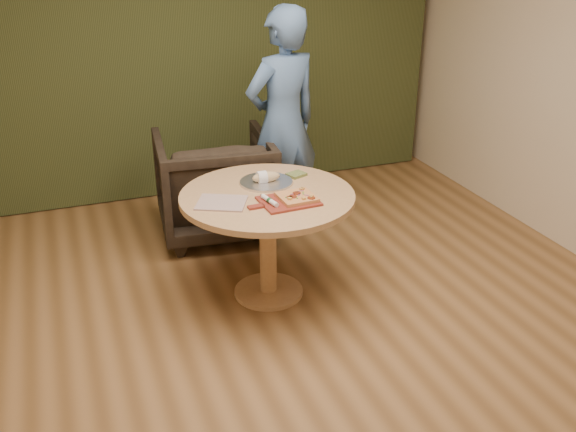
{
  "coord_description": "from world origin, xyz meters",
  "views": [
    {
      "loc": [
        -1.14,
        -2.81,
        2.36
      ],
      "look_at": [
        0.01,
        0.25,
        0.85
      ],
      "focal_mm": 40.0,
      "sensor_mm": 36.0,
      "label": 1
    }
  ],
  "objects_px": {
    "cutlery_roll": "(270,201)",
    "person_standing": "(283,124)",
    "flatbread_pizza": "(297,197)",
    "armchair": "(214,180)",
    "pizza_paddle": "(287,201)",
    "bread_roll": "(265,177)",
    "serving_tray": "(266,182)",
    "pedestal_table": "(267,214)"
  },
  "relations": [
    {
      "from": "pizza_paddle",
      "to": "pedestal_table",
      "type": "bearing_deg",
      "value": 108.9
    },
    {
      "from": "flatbread_pizza",
      "to": "cutlery_roll",
      "type": "xyz_separation_m",
      "value": [
        -0.18,
        0.0,
        0.0
      ]
    },
    {
      "from": "pizza_paddle",
      "to": "armchair",
      "type": "relative_size",
      "value": 0.49
    },
    {
      "from": "armchair",
      "to": "pizza_paddle",
      "type": "bearing_deg",
      "value": 102.62
    },
    {
      "from": "pizza_paddle",
      "to": "cutlery_roll",
      "type": "xyz_separation_m",
      "value": [
        -0.11,
        0.0,
        0.02
      ]
    },
    {
      "from": "pizza_paddle",
      "to": "cutlery_roll",
      "type": "bearing_deg",
      "value": 176.14
    },
    {
      "from": "pedestal_table",
      "to": "bread_roll",
      "type": "xyz_separation_m",
      "value": [
        0.05,
        0.18,
        0.18
      ]
    },
    {
      "from": "flatbread_pizza",
      "to": "cutlery_roll",
      "type": "distance_m",
      "value": 0.18
    },
    {
      "from": "cutlery_roll",
      "to": "pedestal_table",
      "type": "bearing_deg",
      "value": 64.66
    },
    {
      "from": "pizza_paddle",
      "to": "cutlery_roll",
      "type": "distance_m",
      "value": 0.12
    },
    {
      "from": "pedestal_table",
      "to": "person_standing",
      "type": "bearing_deg",
      "value": 64.35
    },
    {
      "from": "person_standing",
      "to": "pizza_paddle",
      "type": "bearing_deg",
      "value": 55.52
    },
    {
      "from": "cutlery_roll",
      "to": "armchair",
      "type": "relative_size",
      "value": 0.22
    },
    {
      "from": "person_standing",
      "to": "cutlery_roll",
      "type": "bearing_deg",
      "value": 50.42
    },
    {
      "from": "serving_tray",
      "to": "bread_roll",
      "type": "height_order",
      "value": "bread_roll"
    },
    {
      "from": "serving_tray",
      "to": "armchair",
      "type": "xyz_separation_m",
      "value": [
        -0.14,
        0.91,
        -0.3
      ]
    },
    {
      "from": "pizza_paddle",
      "to": "flatbread_pizza",
      "type": "bearing_deg",
      "value": -3.14
    },
    {
      "from": "bread_roll",
      "to": "flatbread_pizza",
      "type": "bearing_deg",
      "value": -75.43
    },
    {
      "from": "flatbread_pizza",
      "to": "bread_roll",
      "type": "relative_size",
      "value": 1.2
    },
    {
      "from": "pizza_paddle",
      "to": "cutlery_roll",
      "type": "height_order",
      "value": "cutlery_roll"
    },
    {
      "from": "cutlery_roll",
      "to": "bread_roll",
      "type": "relative_size",
      "value": 1.03
    },
    {
      "from": "flatbread_pizza",
      "to": "armchair",
      "type": "relative_size",
      "value": 0.25
    },
    {
      "from": "pedestal_table",
      "to": "cutlery_roll",
      "type": "relative_size",
      "value": 5.75
    },
    {
      "from": "pizza_paddle",
      "to": "armchair",
      "type": "distance_m",
      "value": 1.31
    },
    {
      "from": "pizza_paddle",
      "to": "flatbread_pizza",
      "type": "relative_size",
      "value": 1.96
    },
    {
      "from": "pizza_paddle",
      "to": "serving_tray",
      "type": "relative_size",
      "value": 1.27
    },
    {
      "from": "serving_tray",
      "to": "person_standing",
      "type": "xyz_separation_m",
      "value": [
        0.4,
        0.77,
        0.15
      ]
    },
    {
      "from": "pedestal_table",
      "to": "bread_roll",
      "type": "relative_size",
      "value": 5.91
    },
    {
      "from": "pizza_paddle",
      "to": "bread_roll",
      "type": "distance_m",
      "value": 0.36
    },
    {
      "from": "armchair",
      "to": "pedestal_table",
      "type": "bearing_deg",
      "value": 100.03
    },
    {
      "from": "pizza_paddle",
      "to": "serving_tray",
      "type": "height_order",
      "value": "serving_tray"
    },
    {
      "from": "flatbread_pizza",
      "to": "armchair",
      "type": "bearing_deg",
      "value": 99.89
    },
    {
      "from": "bread_roll",
      "to": "armchair",
      "type": "xyz_separation_m",
      "value": [
        -0.13,
        0.91,
        -0.33
      ]
    },
    {
      "from": "pedestal_table",
      "to": "cutlery_roll",
      "type": "xyz_separation_m",
      "value": [
        -0.04,
        -0.18,
        0.17
      ]
    },
    {
      "from": "flatbread_pizza",
      "to": "pizza_paddle",
      "type": "bearing_deg",
      "value": 179.81
    },
    {
      "from": "pedestal_table",
      "to": "bread_roll",
      "type": "height_order",
      "value": "bread_roll"
    },
    {
      "from": "armchair",
      "to": "flatbread_pizza",
      "type": "bearing_deg",
      "value": 105.58
    },
    {
      "from": "cutlery_roll",
      "to": "serving_tray",
      "type": "distance_m",
      "value": 0.37
    },
    {
      "from": "pedestal_table",
      "to": "flatbread_pizza",
      "type": "xyz_separation_m",
      "value": [
        0.14,
        -0.18,
        0.17
      ]
    },
    {
      "from": "cutlery_roll",
      "to": "person_standing",
      "type": "bearing_deg",
      "value": 54.54
    },
    {
      "from": "pizza_paddle",
      "to": "person_standing",
      "type": "relative_size",
      "value": 0.25
    },
    {
      "from": "serving_tray",
      "to": "pizza_paddle",
      "type": "bearing_deg",
      "value": -87.27
    }
  ]
}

